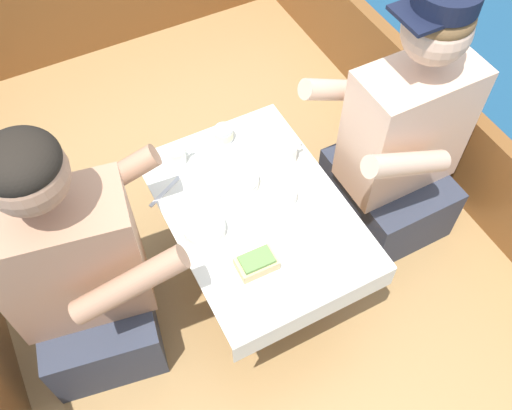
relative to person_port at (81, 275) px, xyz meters
The scene contains 19 objects.
ground_plane 0.95m from the person_port, ahead, with size 60.00×60.00×0.00m, color navy.
boat_deck 0.82m from the person_port, ahead, with size 1.91×3.15×0.36m, color #A87F4C.
gunwale_starboard 1.51m from the person_port, ahead, with size 0.06×3.15×0.40m, color brown.
bow_coaming 1.62m from the person_port, 69.11° to the left, with size 1.79×0.06×0.46m, color brown.
cockpit_table 0.58m from the person_port, ahead, with size 0.55×0.78×0.42m.
person_port is the anchor object (origin of this frame).
person_starboard 1.15m from the person_port, ahead, with size 0.52×0.44×1.04m.
plate_sandwich 0.53m from the person_port, 26.21° to the right, with size 0.18×0.18×0.01m.
plate_bread 0.70m from the person_port, 20.16° to the right, with size 0.17×0.17×0.01m.
sandwich 0.53m from the person_port, 26.21° to the right, with size 0.12×0.08×0.05m.
bowl_port_near 0.57m from the person_port, ahead, with size 0.15×0.15×0.04m.
bowl_starboard_near 0.66m from the person_port, ahead, with size 0.11×0.11×0.04m.
bowl_center_far 0.40m from the person_port, ahead, with size 0.13×0.13×0.04m.
coffee_cup_port 0.77m from the person_port, ahead, with size 0.10×0.08×0.07m.
coffee_cup_starboard 0.51m from the person_port, 30.92° to the left, with size 0.09×0.06×0.06m.
tin_can 0.68m from the person_port, 24.28° to the left, with size 0.07×0.07×0.05m.
utensil_spoon_center 0.49m from the person_port, ahead, with size 0.10×0.16×0.01m.
utensil_knife_starboard 0.39m from the person_port, 24.91° to the left, with size 0.16×0.09×0.00m.
utensil_knife_port 0.76m from the person_port, ahead, with size 0.04×0.17×0.00m.
Camera 1 is at (-0.49, -0.94, 2.28)m, focal length 40.00 mm.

